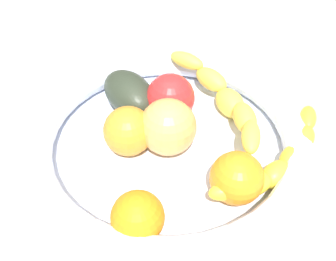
# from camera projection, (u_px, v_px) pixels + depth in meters

# --- Properties ---
(kitchen_counter) EXTENTS (1.20, 1.20, 0.03)m
(kitchen_counter) POSITION_uv_depth(u_px,v_px,m) (168.00, 167.00, 0.55)
(kitchen_counter) COLOR #979494
(kitchen_counter) RESTS_ON ground
(fruit_bowl) EXTENTS (0.36, 0.36, 0.06)m
(fruit_bowl) POSITION_uv_depth(u_px,v_px,m) (168.00, 143.00, 0.52)
(fruit_bowl) COLOR silver
(fruit_bowl) RESTS_ON kitchen_counter
(banana_draped_left) EXTENTS (0.16, 0.15, 0.04)m
(banana_draped_left) POSITION_uv_depth(u_px,v_px,m) (280.00, 161.00, 0.47)
(banana_draped_left) COLOR yellow
(banana_draped_left) RESTS_ON fruit_bowl
(banana_draped_right) EXTENTS (0.11, 0.22, 0.05)m
(banana_draped_right) POSITION_uv_depth(u_px,v_px,m) (225.00, 99.00, 0.55)
(banana_draped_right) COLOR yellow
(banana_draped_right) RESTS_ON fruit_bowl
(orange_front) EXTENTS (0.06, 0.06, 0.06)m
(orange_front) POSITION_uv_depth(u_px,v_px,m) (237.00, 178.00, 0.45)
(orange_front) COLOR orange
(orange_front) RESTS_ON fruit_bowl
(orange_mid_left) EXTENTS (0.06, 0.06, 0.06)m
(orange_mid_left) POSITION_uv_depth(u_px,v_px,m) (138.00, 217.00, 0.41)
(orange_mid_left) COLOR orange
(orange_mid_left) RESTS_ON fruit_bowl
(orange_mid_right) EXTENTS (0.06, 0.06, 0.06)m
(orange_mid_right) POSITION_uv_depth(u_px,v_px,m) (128.00, 133.00, 0.50)
(orange_mid_right) COLOR orange
(orange_mid_right) RESTS_ON fruit_bowl
(peach_blush) EXTENTS (0.07, 0.07, 0.07)m
(peach_blush) POSITION_uv_depth(u_px,v_px,m) (170.00, 127.00, 0.50)
(peach_blush) COLOR #F9A657
(peach_blush) RESTS_ON fruit_bowl
(tomato_red) EXTENTS (0.07, 0.07, 0.07)m
(tomato_red) POSITION_uv_depth(u_px,v_px,m) (170.00, 98.00, 0.54)
(tomato_red) COLOR red
(tomato_red) RESTS_ON fruit_bowl
(avocado_dark) EXTENTS (0.10, 0.11, 0.05)m
(avocado_dark) POSITION_uv_depth(u_px,v_px,m) (129.00, 93.00, 0.56)
(avocado_dark) COLOR #2B3527
(avocado_dark) RESTS_ON fruit_bowl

